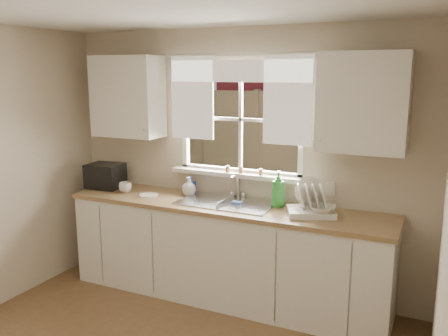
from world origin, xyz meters
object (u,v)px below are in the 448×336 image
at_px(dish_rack, 311,205).
at_px(black_appliance, 105,176).
at_px(cup, 125,187).
at_px(soap_bottle_a, 278,189).

height_order(dish_rack, black_appliance, dish_rack).
distance_m(dish_rack, cup, 1.88).
xyz_separation_m(soap_bottle_a, black_appliance, (-1.86, -0.08, -0.04)).
bearing_deg(cup, black_appliance, 146.09).
relative_size(dish_rack, soap_bottle_a, 1.44).
distance_m(soap_bottle_a, black_appliance, 1.86).
xyz_separation_m(dish_rack, black_appliance, (-2.19, 0.03, 0.05)).
distance_m(dish_rack, black_appliance, 2.19).
height_order(dish_rack, cup, dish_rack).
bearing_deg(black_appliance, dish_rack, -6.42).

